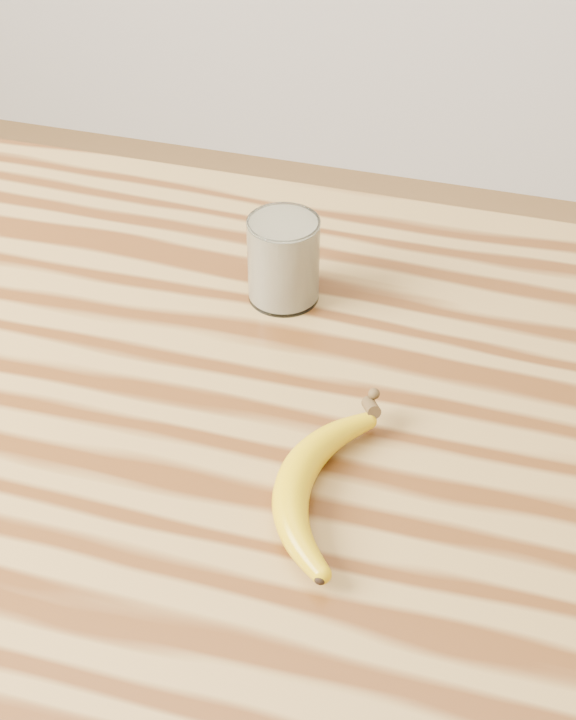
# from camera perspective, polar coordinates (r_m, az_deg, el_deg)

# --- Properties ---
(table) EXTENTS (1.20, 0.80, 0.90)m
(table) POSITION_cam_1_polar(r_m,az_deg,el_deg) (1.05, -8.49, -6.52)
(table) COLOR olive
(table) RESTS_ON ground
(smoothie_glass) EXTENTS (0.07, 0.07, 0.09)m
(smoothie_glass) POSITION_cam_1_polar(r_m,az_deg,el_deg) (1.03, -0.26, 5.75)
(smoothie_glass) COLOR white
(smoothie_glass) RESTS_ON table
(banana) EXTENTS (0.10, 0.26, 0.03)m
(banana) POSITION_cam_1_polar(r_m,az_deg,el_deg) (0.84, 0.31, -6.90)
(banana) COLOR #CC9F08
(banana) RESTS_ON table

